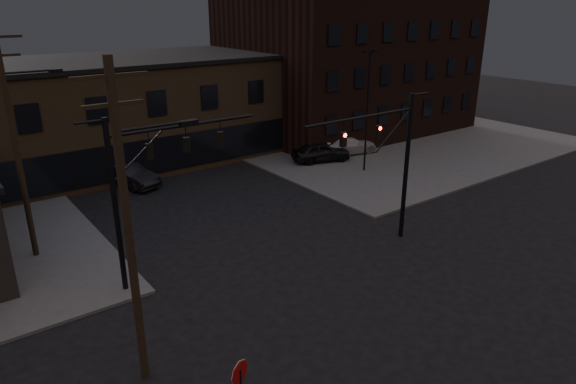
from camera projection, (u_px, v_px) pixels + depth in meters
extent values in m
plane|color=black|center=(377.00, 311.00, 21.81)|extent=(140.00, 140.00, 0.00)
cube|color=#474744|center=(372.00, 134.00, 50.64)|extent=(30.00, 30.00, 0.15)
cube|color=brown|center=(128.00, 112.00, 41.46)|extent=(40.00, 12.00, 8.00)
cube|color=black|center=(347.00, 59.00, 51.24)|extent=(22.00, 16.00, 14.00)
cylinder|color=black|center=(406.00, 168.00, 27.44)|extent=(0.24, 0.24, 8.00)
cylinder|color=black|center=(362.00, 117.00, 24.37)|extent=(7.00, 0.14, 0.14)
cube|color=#FF140C|center=(378.00, 132.00, 25.33)|extent=(0.28, 0.22, 0.70)
cube|color=#FF140C|center=(343.00, 139.00, 24.03)|extent=(0.28, 0.22, 0.70)
cylinder|color=black|center=(116.00, 210.00, 21.95)|extent=(0.24, 0.24, 8.00)
cylinder|color=black|center=(185.00, 125.00, 22.80)|extent=(7.00, 0.14, 0.14)
cube|color=black|center=(150.00, 151.00, 22.13)|extent=(0.28, 0.22, 0.70)
cube|color=black|center=(187.00, 145.00, 23.11)|extent=(0.28, 0.22, 0.70)
cube|color=black|center=(221.00, 139.00, 24.09)|extent=(0.28, 0.22, 0.70)
cylinder|color=maroon|center=(240.00, 372.00, 15.11)|extent=(0.72, 0.33, 0.76)
cylinder|color=black|center=(129.00, 235.00, 16.08)|extent=(0.28, 0.28, 11.00)
cube|color=black|center=(110.00, 76.00, 14.37)|extent=(2.20, 0.12, 0.12)
cube|color=black|center=(113.00, 104.00, 14.65)|extent=(1.80, 0.12, 0.12)
cube|color=black|center=(188.00, 123.00, 16.23)|extent=(0.60, 0.25, 0.18)
cylinder|color=black|center=(16.00, 149.00, 24.45)|extent=(0.28, 0.28, 11.50)
cube|color=black|center=(56.00, 71.00, 24.52)|extent=(0.60, 0.25, 0.18)
cylinder|color=black|center=(367.00, 115.00, 38.05)|extent=(0.14, 0.14, 9.00)
cube|color=black|center=(365.00, 52.00, 36.18)|extent=(0.50, 0.28, 0.18)
cube|color=black|center=(375.00, 51.00, 36.74)|extent=(0.50, 0.28, 0.18)
cylinder|color=black|center=(375.00, 97.00, 45.17)|extent=(0.14, 0.14, 9.00)
cube|color=black|center=(374.00, 43.00, 43.30)|extent=(0.50, 0.28, 0.18)
cube|color=black|center=(382.00, 43.00, 43.86)|extent=(0.50, 0.28, 0.18)
imported|color=black|center=(321.00, 152.00, 41.55)|extent=(5.09, 3.28, 1.61)
imported|color=#AEAEB0|center=(348.00, 145.00, 43.67)|extent=(5.49, 3.03, 1.51)
imported|color=black|center=(128.00, 175.00, 36.40)|extent=(3.32, 5.35, 1.67)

